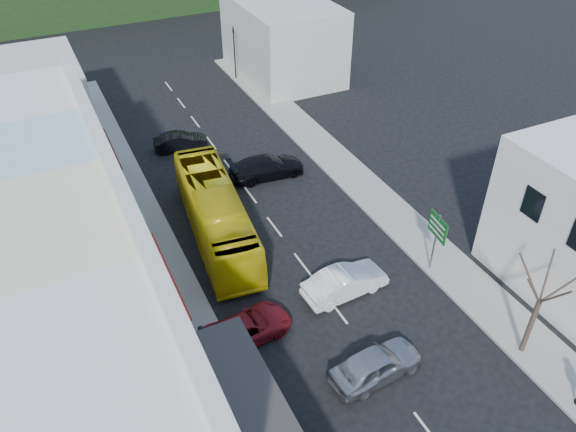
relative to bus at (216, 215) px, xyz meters
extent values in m
plane|color=black|center=(3.54, -8.77, -1.55)|extent=(120.00, 120.00, 0.00)
cube|color=gray|center=(-3.96, 1.23, -1.48)|extent=(3.00, 52.00, 0.15)
cube|color=gray|center=(11.04, 1.23, -1.48)|extent=(3.00, 52.00, 0.15)
cube|color=maroon|center=(-4.86, -14.27, 1.50)|extent=(1.30, 7.65, 0.08)
cube|color=beige|center=(-8.96, -5.77, 2.45)|extent=(7.00, 8.00, 8.00)
cube|color=#B1241A|center=(-4.86, -5.77, 1.50)|extent=(1.30, 6.80, 0.08)
cube|color=#A6CED9|center=(-8.96, 1.23, 2.45)|extent=(7.00, 6.00, 8.00)
cube|color=#195926|center=(-4.86, 1.23, 1.50)|extent=(1.30, 5.10, 0.08)
cube|color=silver|center=(-8.96, 7.73, 2.45)|extent=(7.00, 7.00, 8.00)
cube|color=maroon|center=(-4.86, 7.73, 1.50)|extent=(1.30, 5.95, 0.08)
cube|color=#B7B2A8|center=(-8.46, 18.23, 1.45)|extent=(8.00, 10.00, 6.00)
cube|color=#B7B2A8|center=(14.54, 21.23, 1.95)|extent=(8.00, 12.00, 7.00)
imported|color=yellow|center=(0.00, 0.00, 0.00)|extent=(3.80, 11.81, 3.10)
imported|color=#A4A4A9|center=(3.05, -13.20, -0.85)|extent=(4.54, 2.18, 1.40)
imported|color=white|center=(4.55, -7.82, -0.85)|extent=(4.52, 2.11, 1.40)
imported|color=maroon|center=(-1.46, -8.40, -0.85)|extent=(4.79, 2.41, 1.40)
imported|color=black|center=(5.55, 4.88, -0.85)|extent=(4.61, 2.12, 1.40)
imported|color=black|center=(1.12, 11.35, -0.85)|extent=(4.60, 2.35, 1.40)
imported|color=black|center=(-3.75, -8.47, -0.55)|extent=(0.45, 0.63, 1.70)
camera|label=1|loc=(-7.87, -26.48, 20.29)|focal=35.00mm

